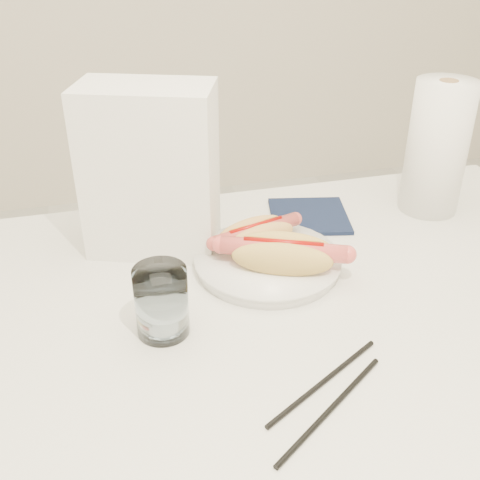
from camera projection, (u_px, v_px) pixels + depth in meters
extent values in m
cube|color=white|center=(268.00, 328.00, 0.83)|extent=(1.20, 0.80, 0.04)
cylinder|color=silver|center=(436.00, 328.00, 1.42)|extent=(0.04, 0.04, 0.71)
cylinder|color=white|center=(268.00, 263.00, 0.92)|extent=(0.25, 0.25, 0.02)
ellipsoid|color=#E8AD5C|center=(261.00, 238.00, 0.93)|extent=(0.13, 0.07, 0.04)
ellipsoid|color=#E8AD5C|center=(251.00, 230.00, 0.95)|extent=(0.13, 0.07, 0.04)
ellipsoid|color=#E8AD5C|center=(256.00, 239.00, 0.95)|extent=(0.12, 0.08, 0.02)
cylinder|color=#BF4943|center=(256.00, 231.00, 0.94)|extent=(0.16, 0.07, 0.02)
cylinder|color=#990A05|center=(256.00, 226.00, 0.94)|extent=(0.10, 0.04, 0.01)
ellipsoid|color=#E0B657|center=(282.00, 259.00, 0.87)|extent=(0.15, 0.10, 0.05)
ellipsoid|color=#E0B657|center=(284.00, 247.00, 0.90)|extent=(0.15, 0.10, 0.05)
ellipsoid|color=#E0B657|center=(283.00, 260.00, 0.89)|extent=(0.15, 0.11, 0.03)
cylinder|color=#E45550|center=(283.00, 249.00, 0.88)|extent=(0.18, 0.10, 0.03)
cylinder|color=#990A05|center=(284.00, 243.00, 0.87)|extent=(0.11, 0.06, 0.01)
cylinder|color=silver|center=(162.00, 301.00, 0.77)|extent=(0.07, 0.07, 0.10)
cylinder|color=black|center=(324.00, 381.00, 0.71)|extent=(0.18, 0.11, 0.01)
cylinder|color=black|center=(331.00, 409.00, 0.67)|extent=(0.17, 0.13, 0.01)
cube|color=white|center=(150.00, 171.00, 0.92)|extent=(0.23, 0.18, 0.27)
cube|color=#101933|center=(309.00, 216.00, 1.07)|extent=(0.16, 0.16, 0.01)
cylinder|color=white|center=(437.00, 148.00, 1.05)|extent=(0.14, 0.14, 0.24)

